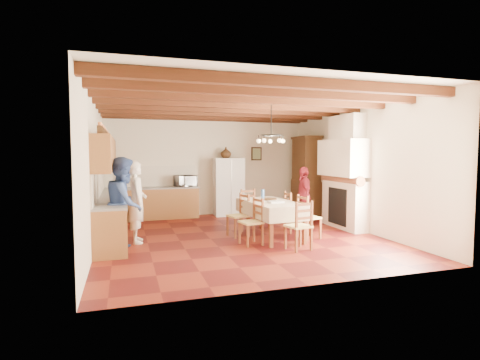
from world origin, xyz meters
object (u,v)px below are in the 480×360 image
at_px(dining_table, 271,205).
at_px(chair_end_far, 251,209).
at_px(person_man, 137,202).
at_px(refrigerator, 228,187).
at_px(microwave, 186,181).
at_px(chair_right_near, 309,216).
at_px(person_woman_blue, 124,204).
at_px(chair_left_far, 238,215).
at_px(chair_right_far, 295,212).
at_px(person_woman_red, 304,196).
at_px(hutch, 306,176).
at_px(chair_left_near, 251,221).
at_px(chair_end_near, 298,225).

relative_size(dining_table, chair_end_far, 1.97).
bearing_deg(person_man, refrigerator, -45.76).
height_order(chair_end_far, microwave, microwave).
height_order(chair_right_near, person_woman_blue, person_woman_blue).
distance_m(refrigerator, person_woman_blue, 4.52).
distance_m(chair_left_far, chair_right_far, 1.40).
height_order(person_man, person_woman_red, person_man).
distance_m(refrigerator, dining_table, 3.22).
xyz_separation_m(refrigerator, person_woman_red, (1.48, -2.05, -0.10)).
bearing_deg(person_woman_blue, chair_left_far, -67.73).
relative_size(person_woman_blue, person_woman_red, 1.18).
xyz_separation_m(dining_table, chair_end_far, (-0.05, 1.18, -0.24)).
bearing_deg(chair_right_far, microwave, 39.52).
distance_m(refrigerator, hutch, 2.35).
xyz_separation_m(chair_right_near, person_man, (-3.61, 0.71, 0.37)).
bearing_deg(chair_left_near, chair_end_near, 39.12).
height_order(chair_left_far, person_woman_red, person_woman_red).
bearing_deg(person_woman_blue, dining_table, -76.57).
relative_size(chair_end_far, person_woman_red, 0.63).
bearing_deg(refrigerator, dining_table, -85.00).
bearing_deg(chair_left_near, dining_table, 118.16).
distance_m(refrigerator, chair_right_far, 2.99).
distance_m(chair_end_near, microwave, 4.64).
xyz_separation_m(hutch, microwave, (-3.48, 0.75, -0.12)).
relative_size(hutch, chair_end_near, 2.46).
distance_m(chair_right_near, chair_right_far, 0.68).
bearing_deg(microwave, person_man, -136.47).
bearing_deg(chair_left_far, microwave, -178.72).
height_order(dining_table, chair_left_far, chair_left_far).
height_order(refrigerator, chair_left_far, refrigerator).
height_order(chair_left_far, person_woman_blue, person_woman_blue).
distance_m(chair_end_far, microwave, 2.49).
relative_size(dining_table, chair_right_far, 1.97).
bearing_deg(hutch, chair_left_near, -125.48).
xyz_separation_m(chair_end_near, person_man, (-2.95, 1.54, 0.37)).
distance_m(chair_left_far, chair_end_far, 1.02).
bearing_deg(person_woman_blue, person_woman_red, -63.02).
bearing_deg(person_man, chair_end_near, -118.99).
bearing_deg(chair_right_far, chair_right_near, -175.11).
bearing_deg(microwave, dining_table, -85.89).
bearing_deg(chair_end_far, chair_right_far, -52.57).
relative_size(refrigerator, chair_end_near, 1.79).
bearing_deg(chair_left_near, refrigerator, 162.19).
xyz_separation_m(chair_left_near, chair_end_near, (0.74, -0.66, 0.00)).
distance_m(hutch, chair_left_far, 3.55).
xyz_separation_m(chair_left_near, person_woman_red, (2.02, 1.65, 0.28)).
distance_m(chair_right_far, person_man, 3.61).
height_order(chair_left_near, microwave, microwave).
bearing_deg(refrigerator, chair_right_near, -72.74).
distance_m(refrigerator, chair_left_near, 3.76).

